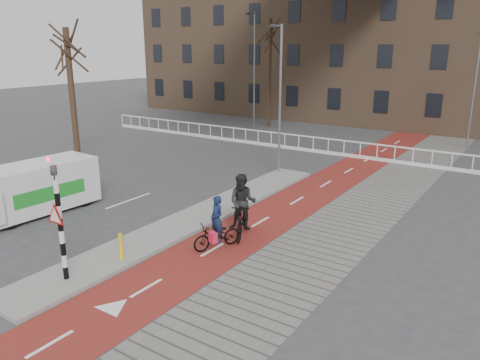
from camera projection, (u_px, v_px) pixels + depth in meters
The scene contains 16 objects.
ground at pixel (134, 261), 14.41m from camera, with size 120.00×120.00×0.00m, color #38383A.
bike_lane at pixel (317, 189), 21.59m from camera, with size 2.50×60.00×0.01m, color maroon.
sidewalk at pixel (376, 200), 20.09m from camera, with size 3.00×60.00×0.01m, color slate.
curb_island at pixel (198, 217), 17.96m from camera, with size 1.80×16.00×0.12m, color gray.
traffic_signal at pixel (59, 216), 12.57m from camera, with size 0.80×0.80×3.68m.
bollard at pixel (121, 246), 14.18m from camera, with size 0.12×0.12×0.83m, color yellow.
cyclist_near at pixel (217, 231), 15.14m from camera, with size 1.22×1.79×1.79m.
cyclist_far at pixel (243, 211), 16.06m from camera, with size 1.38×2.17×2.22m.
van at pixel (36, 187), 18.34m from camera, with size 2.11×4.71×1.98m.
railing at pixel (271, 142), 30.57m from camera, with size 28.00×0.10×0.99m.
townhouse_row at pixel (383, 28), 39.38m from camera, with size 46.00×10.00×15.90m.
tree_left at pixel (72, 99), 24.73m from camera, with size 0.32×0.32×7.28m, color #2F2015.
tree_mid at pixel (269, 74), 37.01m from camera, with size 0.28×0.28×8.37m, color #2F2015.
streetlight_near at pixel (280, 102), 23.22m from camera, with size 0.12×0.12×7.38m, color slate.
streetlight_left at pixel (254, 73), 35.81m from camera, with size 0.12×0.12×8.74m, color slate.
streetlight_right at pixel (474, 91), 29.26m from camera, with size 0.12×0.12×7.22m, color slate.
Camera 1 is at (10.02, -9.11, 6.42)m, focal length 35.00 mm.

